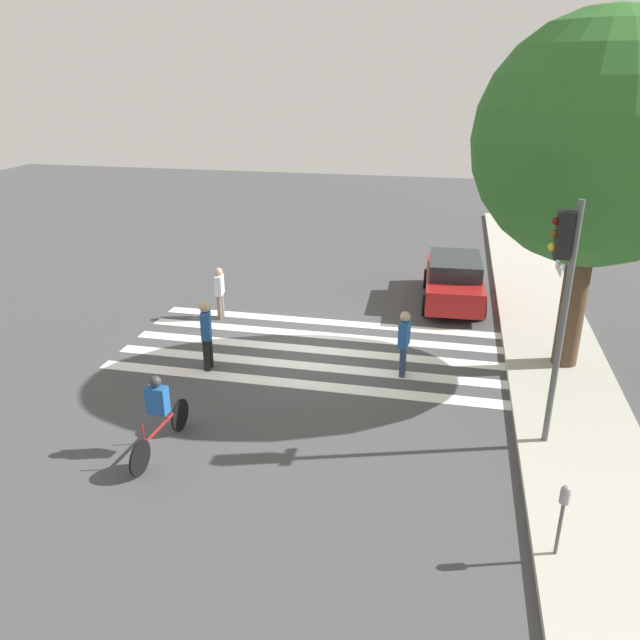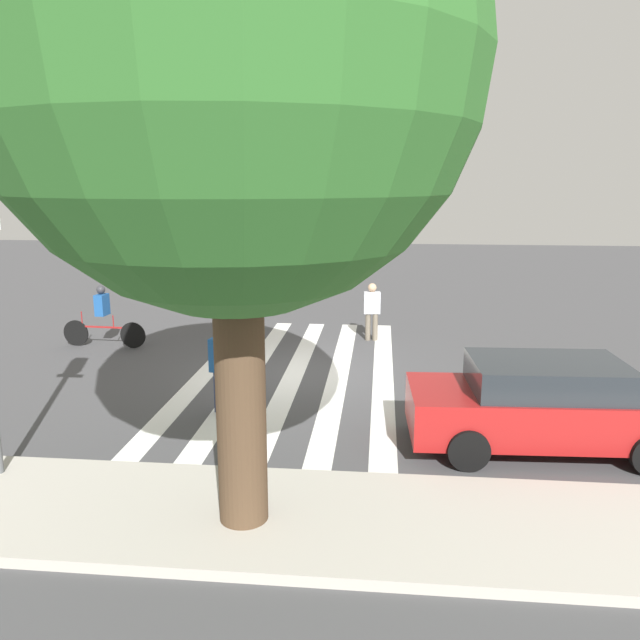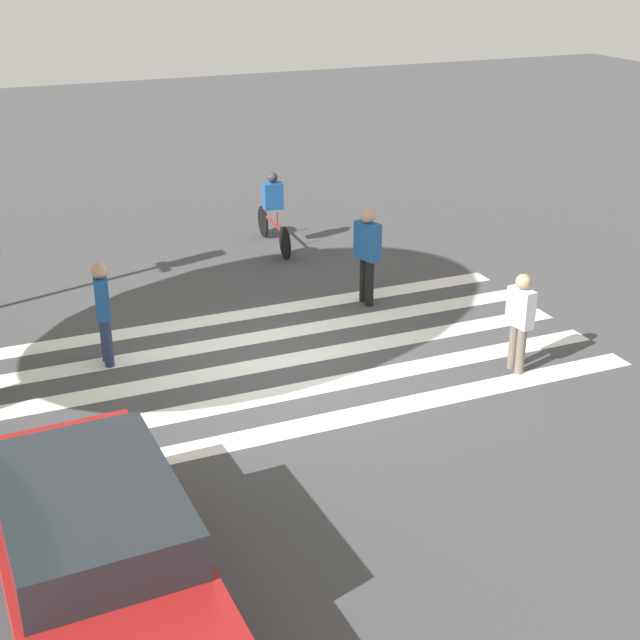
# 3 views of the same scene
# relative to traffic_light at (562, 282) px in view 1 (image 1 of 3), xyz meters

# --- Properties ---
(ground_plane) EXTENTS (60.00, 60.00, 0.00)m
(ground_plane) POSITION_rel_traffic_light_xyz_m (-3.53, -5.40, -3.44)
(ground_plane) COLOR #444447
(sidewalk_curb) EXTENTS (36.00, 2.50, 0.14)m
(sidewalk_curb) POSITION_rel_traffic_light_xyz_m (-3.53, 0.85, -3.37)
(sidewalk_curb) COLOR #ADA89E
(sidewalk_curb) RESTS_ON ground_plane
(crosswalk_stripes) EXTENTS (4.45, 10.00, 0.01)m
(crosswalk_stripes) POSITION_rel_traffic_light_xyz_m (-3.53, -5.40, -3.43)
(crosswalk_stripes) COLOR white
(crosswalk_stripes) RESTS_ON ground_plane
(traffic_light) EXTENTS (0.60, 0.50, 4.92)m
(traffic_light) POSITION_rel_traffic_light_xyz_m (0.00, 0.00, 0.00)
(traffic_light) COLOR #515456
(traffic_light) RESTS_ON ground_plane
(parking_meter) EXTENTS (0.15, 0.15, 1.37)m
(parking_meter) POSITION_rel_traffic_light_xyz_m (3.24, -0.08, -2.41)
(parking_meter) COLOR #515456
(parking_meter) RESTS_ON ground_plane
(street_tree) EXTENTS (5.50, 5.50, 8.26)m
(street_tree) POSITION_rel_traffic_light_xyz_m (-3.79, 1.00, 2.04)
(street_tree) COLOR #4C3826
(street_tree) RESTS_ON ground_plane
(pedestrian_adult_blue_shirt) EXTENTS (0.46, 0.26, 1.57)m
(pedestrian_adult_blue_shirt) POSITION_rel_traffic_light_xyz_m (-5.21, -8.62, -2.55)
(pedestrian_adult_blue_shirt) COLOR #6B6051
(pedestrian_adult_blue_shirt) RESTS_ON ground_plane
(pedestrian_adult_yellow_jacket) EXTENTS (0.54, 0.36, 1.78)m
(pedestrian_adult_yellow_jacket) POSITION_rel_traffic_light_xyz_m (-1.87, -7.69, -2.43)
(pedestrian_adult_yellow_jacket) COLOR black
(pedestrian_adult_yellow_jacket) RESTS_ON ground_plane
(pedestrian_adult_tall_backpack) EXTENTS (0.49, 0.27, 1.66)m
(pedestrian_adult_tall_backpack) POSITION_rel_traffic_light_xyz_m (-2.54, -2.92, -2.50)
(pedestrian_adult_tall_backpack) COLOR navy
(pedestrian_adult_tall_backpack) RESTS_ON ground_plane
(cyclist_near_curb) EXTENTS (2.27, 0.41, 1.63)m
(cyclist_near_curb) POSITION_rel_traffic_light_xyz_m (1.74, -7.23, -2.57)
(cyclist_near_curb) COLOR black
(cyclist_near_curb) RESTS_ON ground_plane
(car_parked_dark_suv) EXTENTS (4.38, 2.02, 1.48)m
(car_parked_dark_suv) POSITION_rel_traffic_light_xyz_m (-8.10, -1.82, -2.68)
(car_parked_dark_suv) COLOR maroon
(car_parked_dark_suv) RESTS_ON ground_plane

